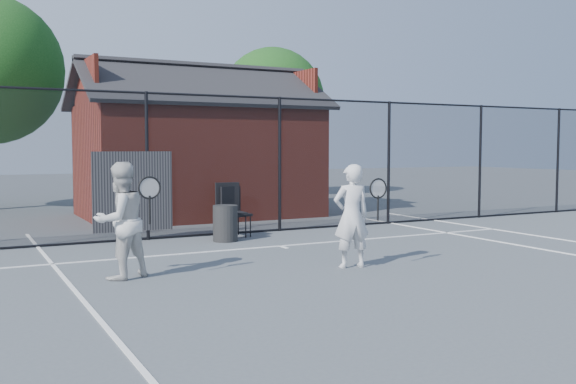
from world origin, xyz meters
name	(u,v)px	position (x,y,z in m)	size (l,w,h in m)	color
ground	(371,274)	(0.00, 0.00, 0.00)	(80.00, 80.00, 0.00)	#4C5157
court_lines	(430,291)	(0.00, -1.32, 0.01)	(11.02, 18.00, 0.01)	white
fence	(225,168)	(-0.30, 5.00, 1.45)	(22.04, 3.00, 3.00)	black
clubhouse	(198,157)	(0.50, 9.00, 1.61)	(6.50, 4.36, 4.19)	maroon
tree_right	(272,100)	(5.50, 14.50, 3.71)	(3.97, 3.97, 5.70)	black
player_front	(352,216)	(0.02, 0.57, 0.81)	(0.75, 0.58, 1.62)	silver
player_back	(121,221)	(-3.38, 1.38, 0.84)	(1.00, 0.90, 1.67)	silver
chair_left	(232,211)	(-0.33, 4.60, 0.56)	(0.53, 0.56, 1.11)	black
chair_right	(237,212)	(-0.22, 4.60, 0.51)	(0.49, 0.51, 1.03)	black
waste_bin	(225,223)	(-0.68, 4.10, 0.36)	(0.50, 0.50, 0.73)	black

